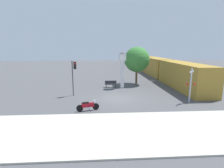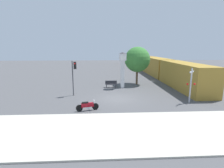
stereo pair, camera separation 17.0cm
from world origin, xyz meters
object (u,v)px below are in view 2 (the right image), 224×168
(clock_tower, at_px, (123,65))
(street_tree, at_px, (137,60))
(traffic_light, at_px, (74,72))
(freight_train, at_px, (148,64))
(bench, at_px, (111,84))
(railroad_crossing_signal, at_px, (191,84))
(motorcycle, at_px, (87,106))

(clock_tower, distance_m, street_tree, 3.34)
(traffic_light, bearing_deg, clock_tower, 32.24)
(freight_train, distance_m, bench, 19.77)
(clock_tower, bearing_deg, traffic_light, -147.76)
(railroad_crossing_signal, distance_m, street_tree, 10.06)
(clock_tower, height_order, traffic_light, clock_tower)
(traffic_light, bearing_deg, railroad_crossing_signal, -15.79)
(traffic_light, height_order, street_tree, street_tree)
(clock_tower, xyz_separation_m, freight_train, (8.15, 17.47, -1.45))
(motorcycle, xyz_separation_m, freight_train, (12.17, 26.20, 1.28))
(street_tree, bearing_deg, clock_tower, -136.92)
(clock_tower, relative_size, bench, 2.99)
(clock_tower, height_order, railroad_crossing_signal, clock_tower)
(freight_train, relative_size, railroad_crossing_signal, 14.09)
(motorcycle, relative_size, railroad_crossing_signal, 0.57)
(freight_train, height_order, street_tree, street_tree)
(motorcycle, relative_size, clock_tower, 0.40)
(freight_train, bearing_deg, traffic_light, -123.49)
(clock_tower, xyz_separation_m, traffic_light, (-5.86, -3.70, -0.44))
(traffic_light, xyz_separation_m, bench, (4.33, 3.97, -2.22))
(bench, bearing_deg, motorcycle, -105.48)
(freight_train, distance_m, street_tree, 16.38)
(motorcycle, bearing_deg, clock_tower, 50.02)
(freight_train, xyz_separation_m, street_tree, (-5.73, -15.21, 1.96))
(motorcycle, relative_size, traffic_light, 0.49)
(motorcycle, height_order, bench, bench)
(railroad_crossing_signal, bearing_deg, street_tree, 110.45)
(traffic_light, height_order, railroad_crossing_signal, traffic_light)
(clock_tower, xyz_separation_m, railroad_crossing_signal, (5.87, -7.02, -1.28))
(railroad_crossing_signal, distance_m, bench, 10.48)
(railroad_crossing_signal, relative_size, bench, 2.14)
(clock_tower, height_order, freight_train, clock_tower)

